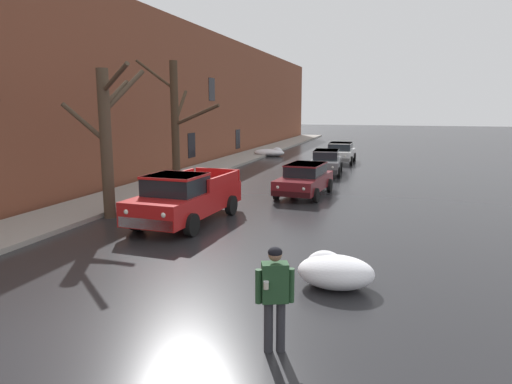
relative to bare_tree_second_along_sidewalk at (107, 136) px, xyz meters
The scene contains 12 objects.
ground_plane 9.70m from the bare_tree_second_along_sidewalk, 62.22° to the right, with size 200.00×200.00×0.00m, color #232326.
left_sidewalk_slab 10.35m from the bare_tree_second_along_sidewalk, 99.40° to the left, with size 2.69×80.00×0.16m, color gray.
brick_townhouse_facade 10.55m from the bare_tree_second_along_sidewalk, 109.47° to the left, with size 0.63×80.00×9.21m.
snow_bank_along_left_kerb 9.90m from the bare_tree_second_along_sidewalk, 26.55° to the right, with size 1.68×1.28×0.73m.
snow_bank_mid_block_left 22.39m from the bare_tree_second_along_sidewalk, 90.12° to the left, with size 2.52×1.32×0.73m.
bare_tree_second_along_sidewalk is the anchor object (origin of this frame).
bare_tree_mid_block 5.37m from the bare_tree_second_along_sidewalk, 89.74° to the left, with size 3.92×2.06×6.03m.
pickup_truck_red_approaching_near_lane 3.58m from the bare_tree_second_along_sidewalk, ahead, with size 2.41×5.32×1.76m.
sedan_maroon_parked_kerbside_close 8.84m from the bare_tree_second_along_sidewalk, 46.96° to the left, with size 2.14×4.43×1.42m.
sedan_grey_parked_kerbside_mid 14.65m from the bare_tree_second_along_sidewalk, 66.63° to the left, with size 2.06×4.24×1.42m.
sedan_white_parked_far_down_block 20.44m from the bare_tree_second_along_sidewalk, 73.28° to the left, with size 2.02×4.11×1.42m.
pedestrian_with_coffee 11.09m from the bare_tree_second_along_sidewalk, 42.70° to the right, with size 0.63×0.48×1.76m.
Camera 1 is at (5.49, -6.08, 3.93)m, focal length 32.91 mm.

